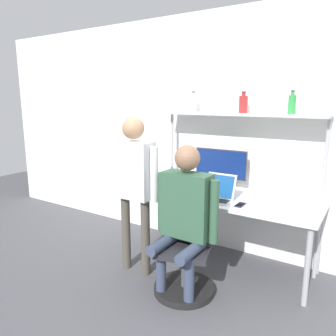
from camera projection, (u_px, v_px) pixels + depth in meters
ground_plane at (211, 281)px, 3.21m from camera, size 12.00×12.00×0.00m
wall_back at (246, 136)px, 3.59m from camera, size 8.00×0.06×2.70m
desk at (229, 204)px, 3.40m from camera, size 1.81×0.75×0.75m
shelf_unit at (240, 133)px, 3.43m from camera, size 1.72×0.30×1.61m
monitor at (220, 167)px, 3.62m from camera, size 0.60×0.22×0.46m
laptop at (219, 193)px, 3.30m from camera, size 0.31×0.26×0.25m
cell_phone at (240, 205)px, 3.13m from camera, size 0.07×0.15×0.01m
office_chair at (185, 262)px, 3.01m from camera, size 0.58×0.58×0.90m
person_seated at (185, 209)px, 2.86m from camera, size 0.61×0.47×1.37m
person_standing at (134, 177)px, 3.20m from camera, size 0.55×0.21×1.58m
bottle_clear at (193, 103)px, 3.66m from camera, size 0.08×0.08×0.23m
bottle_red at (243, 104)px, 3.35m from camera, size 0.09×0.09×0.22m
bottle_green at (292, 104)px, 3.10m from camera, size 0.07×0.07×0.22m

